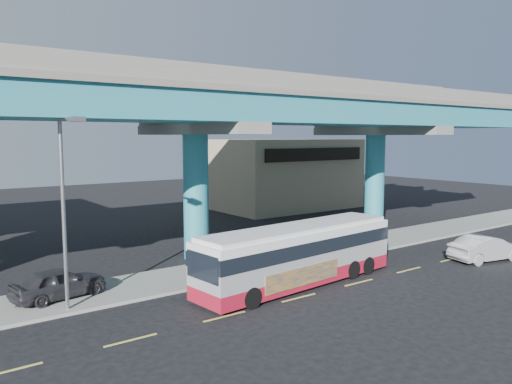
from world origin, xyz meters
TOP-DOWN VIEW (x-y plane):
  - ground at (0.00, 0.00)m, footprint 120.00×120.00m
  - sidewalk at (0.00, 5.50)m, footprint 70.00×4.00m
  - lane_markings at (-0.00, -0.30)m, footprint 58.00×0.12m
  - viaduct at (-0.00, 9.11)m, footprint 52.00×12.40m
  - building_beige at (18.00, 22.98)m, footprint 14.00×10.23m
  - transit_bus at (1.32, 1.23)m, footprint 11.69×3.48m
  - sedan at (13.36, -1.72)m, footprint 3.58×5.31m
  - parked_car at (-8.88, 5.63)m, footprint 3.03×4.62m
  - street_lamp at (-8.99, 3.43)m, footprint 0.50×2.60m
  - stop_sign at (4.33, 4.18)m, footprint 0.61×0.37m

SIDE VIEW (x-z plane):
  - ground at x=0.00m, z-range 0.00..0.00m
  - lane_markings at x=0.00m, z-range 0.00..0.01m
  - sidewalk at x=0.00m, z-range 0.00..0.15m
  - sedan at x=13.36m, z-range 0.00..1.52m
  - parked_car at x=-8.88m, z-range 0.15..1.53m
  - transit_bus at x=1.32m, z-range 0.14..3.10m
  - stop_sign at x=4.33m, z-range 0.63..2.93m
  - building_beige at x=18.00m, z-range 0.01..7.01m
  - street_lamp at x=-8.99m, z-range 1.33..9.36m
  - viaduct at x=0.00m, z-range 3.29..14.99m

